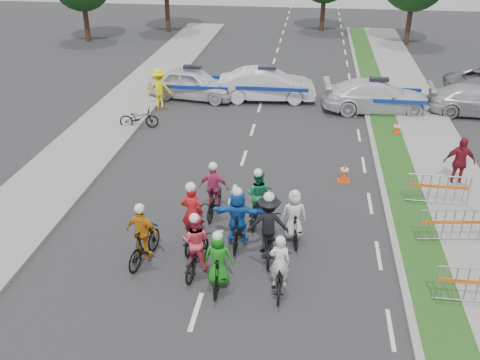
# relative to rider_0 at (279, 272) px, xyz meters

# --- Properties ---
(ground) EXTENTS (90.00, 90.00, 0.00)m
(ground) POSITION_rel_rider_0_xyz_m (-1.92, -1.10, -0.56)
(ground) COLOR #28282B
(ground) RESTS_ON ground
(curb_right) EXTENTS (0.20, 60.00, 0.12)m
(curb_right) POSITION_rel_rider_0_xyz_m (3.18, 3.90, -0.50)
(curb_right) COLOR gray
(curb_right) RESTS_ON ground
(grass_strip) EXTENTS (1.20, 60.00, 0.11)m
(grass_strip) POSITION_rel_rider_0_xyz_m (3.88, 3.90, -0.50)
(grass_strip) COLOR #234B18
(grass_strip) RESTS_ON ground
(sidewalk_right) EXTENTS (2.40, 60.00, 0.13)m
(sidewalk_right) POSITION_rel_rider_0_xyz_m (5.68, 3.90, -0.49)
(sidewalk_right) COLOR gray
(sidewalk_right) RESTS_ON ground
(sidewalk_left) EXTENTS (3.00, 60.00, 0.13)m
(sidewalk_left) POSITION_rel_rider_0_xyz_m (-8.42, 3.90, -0.49)
(sidewalk_left) COLOR gray
(sidewalk_left) RESTS_ON ground
(rider_0) EXTENTS (0.63, 1.66, 1.68)m
(rider_0) POSITION_rel_rider_0_xyz_m (0.00, 0.00, 0.00)
(rider_0) COLOR black
(rider_0) RESTS_ON ground
(rider_1) EXTENTS (0.73, 1.65, 1.73)m
(rider_1) POSITION_rel_rider_0_xyz_m (-1.53, -0.09, 0.12)
(rider_1) COLOR black
(rider_1) RESTS_ON ground
(rider_2) EXTENTS (0.84, 1.84, 1.81)m
(rider_2) POSITION_rel_rider_0_xyz_m (-2.23, 0.54, 0.12)
(rider_2) COLOR black
(rider_2) RESTS_ON ground
(rider_3) EXTENTS (0.99, 1.83, 1.86)m
(rider_3) POSITION_rel_rider_0_xyz_m (-3.74, 0.75, 0.16)
(rider_3) COLOR black
(rider_3) RESTS_ON ground
(rider_4) EXTENTS (1.17, 2.04, 2.04)m
(rider_4) POSITION_rel_rider_0_xyz_m (-0.42, 1.51, 0.22)
(rider_4) COLOR black
(rider_4) RESTS_ON ground
(rider_5) EXTENTS (1.51, 1.81, 1.90)m
(rider_5) POSITION_rel_rider_0_xyz_m (-1.32, 1.92, 0.24)
(rider_5) COLOR black
(rider_5) RESTS_ON ground
(rider_6) EXTENTS (0.73, 2.00, 2.03)m
(rider_6) POSITION_rel_rider_0_xyz_m (-2.60, 1.81, 0.11)
(rider_6) COLOR black
(rider_6) RESTS_ON ground
(rider_7) EXTENTS (0.80, 1.70, 1.72)m
(rider_7) POSITION_rel_rider_0_xyz_m (0.25, 2.32, 0.12)
(rider_7) COLOR black
(rider_7) RESTS_ON ground
(rider_8) EXTENTS (0.87, 1.87, 1.83)m
(rider_8) POSITION_rel_rider_0_xyz_m (-0.90, 3.31, 0.12)
(rider_8) COLOR black
(rider_8) RESTS_ON ground
(rider_9) EXTENTS (0.96, 1.80, 1.86)m
(rider_9) POSITION_rel_rider_0_xyz_m (-2.30, 3.52, 0.16)
(rider_9) COLOR black
(rider_9) RESTS_ON ground
(police_car_0) EXTENTS (4.75, 2.52, 1.54)m
(police_car_0) POSITION_rel_rider_0_xyz_m (-5.44, 14.89, 0.21)
(police_car_0) COLOR silver
(police_car_0) RESTS_ON ground
(police_car_1) EXTENTS (4.96, 2.14, 1.59)m
(police_car_1) POSITION_rel_rider_0_xyz_m (-1.69, 15.08, 0.24)
(police_car_1) COLOR silver
(police_car_1) RESTS_ON ground
(police_car_2) EXTENTS (5.26, 2.48, 1.48)m
(police_car_2) POSITION_rel_rider_0_xyz_m (3.65, 14.15, 0.18)
(police_car_2) COLOR silver
(police_car_2) RESTS_ON ground
(civilian_sedan) EXTENTS (4.77, 2.10, 1.36)m
(civilian_sedan) POSITION_rel_rider_0_xyz_m (8.33, 14.29, 0.12)
(civilian_sedan) COLOR #B4B4B9
(civilian_sedan) RESTS_ON ground
(spectator_2) EXTENTS (1.10, 0.50, 1.84)m
(spectator_2) POSITION_rel_rider_0_xyz_m (5.72, 6.56, 0.36)
(spectator_2) COLOR maroon
(spectator_2) RESTS_ON ground
(marshal_hiviz) EXTENTS (1.27, 0.77, 1.91)m
(marshal_hiviz) POSITION_rel_rider_0_xyz_m (-6.74, 13.28, 0.40)
(marshal_hiviz) COLOR #FDE90D
(marshal_hiviz) RESTS_ON ground
(barrier_0) EXTENTS (2.00, 0.51, 1.12)m
(barrier_0) POSITION_rel_rider_0_xyz_m (4.78, 0.02, 0.00)
(barrier_0) COLOR #A5A8AD
(barrier_0) RESTS_ON ground
(barrier_1) EXTENTS (2.05, 0.77, 1.12)m
(barrier_1) POSITION_rel_rider_0_xyz_m (4.78, 2.80, 0.00)
(barrier_1) COLOR #A5A8AD
(barrier_1) RESTS_ON ground
(barrier_2) EXTENTS (2.01, 0.55, 1.12)m
(barrier_2) POSITION_rel_rider_0_xyz_m (4.78, 5.01, 0.00)
(barrier_2) COLOR #A5A8AD
(barrier_2) RESTS_ON ground
(cone_0) EXTENTS (0.40, 0.40, 0.70)m
(cone_0) POSITION_rel_rider_0_xyz_m (1.86, 6.42, -0.22)
(cone_0) COLOR #F24C0C
(cone_0) RESTS_ON ground
(cone_1) EXTENTS (0.40, 0.40, 0.70)m
(cone_1) POSITION_rel_rider_0_xyz_m (4.24, 11.02, -0.22)
(cone_1) COLOR #F24C0C
(cone_1) RESTS_ON ground
(parked_bike) EXTENTS (1.79, 0.87, 0.90)m
(parked_bike) POSITION_rel_rider_0_xyz_m (-6.94, 10.51, -0.11)
(parked_bike) COLOR black
(parked_bike) RESTS_ON ground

